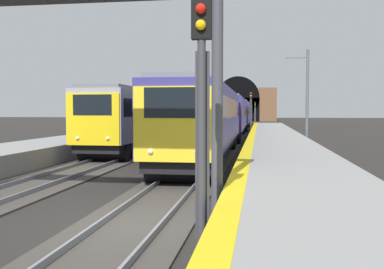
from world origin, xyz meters
The scene contains 12 objects.
ground_plane centered at (0.00, 0.00, 0.00)m, with size 320.00×320.00×0.00m, color #282623.
platform_right centered at (0.00, -4.10, 0.47)m, with size 112.00×3.97×0.94m, color gray.
platform_right_edge_strip centered at (0.00, -2.36, 0.94)m, with size 112.00×0.50×0.01m, color yellow.
track_main_line centered at (0.00, 0.00, 0.04)m, with size 160.00×2.83×0.21m.
train_main_approaching centered at (44.09, 0.00, 2.32)m, with size 79.11×3.09×4.07m.
train_adjacent_platform centered at (31.79, 5.11, 2.34)m, with size 41.67×3.27×4.98m.
railway_signal_near centered at (-1.51, -1.82, 2.86)m, with size 0.39×0.38×4.85m.
railway_signal_mid centered at (45.28, -1.82, 2.96)m, with size 0.39×0.38×5.03m.
railway_signal_far centered at (95.10, -1.82, 2.87)m, with size 0.39×0.38×4.71m.
overhead_signal_gantry centered at (0.72, 2.55, 4.90)m, with size 0.70×9.21×6.35m.
tunnel_portal centered at (103.45, 2.55, 4.24)m, with size 2.79×19.28×11.29m.
catenary_mast_near centered at (24.82, -6.46, 3.77)m, with size 0.22×1.78×7.35m.
Camera 1 is at (-10.01, -2.93, 2.75)m, focal length 41.61 mm.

